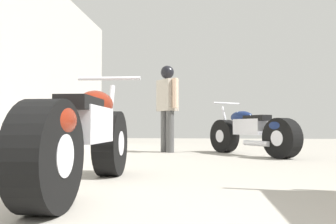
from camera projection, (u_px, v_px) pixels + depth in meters
ground_plane at (186, 161)px, 4.54m from camera, size 18.79×18.79×0.00m
garage_partition_left at (9, 51)px, 4.91m from camera, size 0.08×8.61×3.20m
motorcycle_maroon_cruiser at (86, 137)px, 2.43m from camera, size 0.60×2.03×0.94m
motorcycle_black_naked at (251, 132)px, 5.47m from camera, size 1.30×1.74×0.92m
mechanic_in_blue at (167, 100)px, 6.19m from camera, size 0.48×0.56×1.63m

